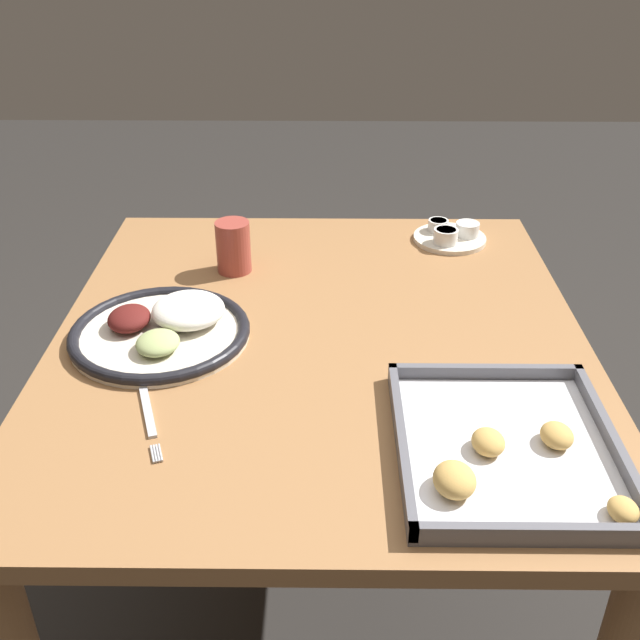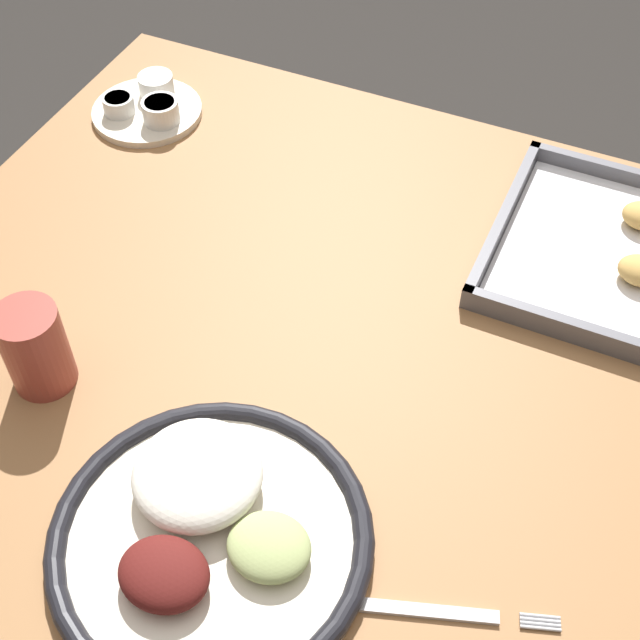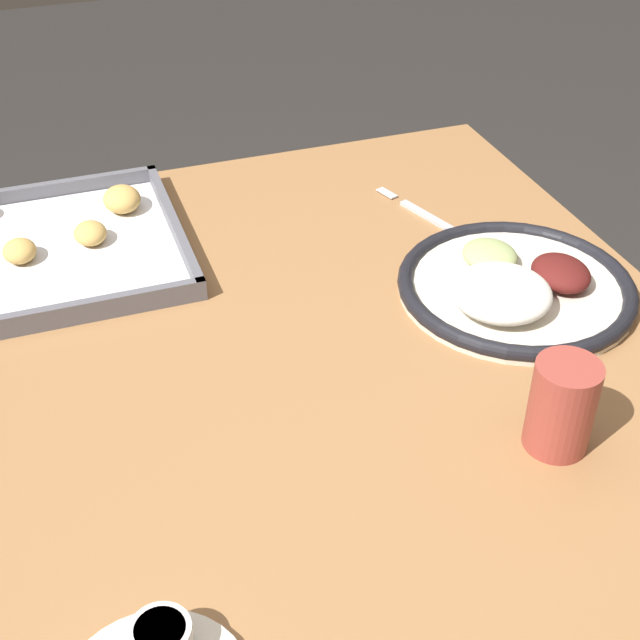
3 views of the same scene
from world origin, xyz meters
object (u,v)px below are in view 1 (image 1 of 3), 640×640
at_px(dinner_plate, 163,328).
at_px(baking_tray, 506,450).
at_px(fork, 148,411).
at_px(saucer_plate, 451,235).
at_px(drinking_cup, 233,247).

xyz_separation_m(dinner_plate, baking_tray, (0.30, 0.51, -0.00)).
bearing_deg(dinner_plate, fork, 4.47).
relative_size(saucer_plate, drinking_cup, 1.51).
bearing_deg(baking_tray, drinking_cup, -142.48).
bearing_deg(baking_tray, saucer_plate, 178.10).
height_order(dinner_plate, baking_tray, dinner_plate).
bearing_deg(fork, baking_tray, 61.26).
bearing_deg(dinner_plate, baking_tray, 59.72).
relative_size(dinner_plate, fork, 1.51).
relative_size(fork, drinking_cup, 1.96).
height_order(saucer_plate, drinking_cup, drinking_cup).
bearing_deg(dinner_plate, drinking_cup, 159.66).
xyz_separation_m(fork, drinking_cup, (-0.46, 0.08, 0.05)).
height_order(fork, saucer_plate, saucer_plate).
distance_m(dinner_plate, fork, 0.21).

